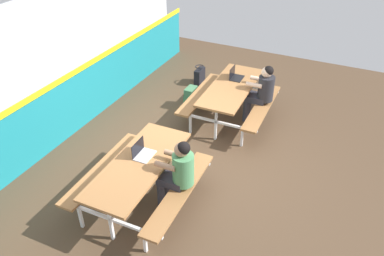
{
  "coord_description": "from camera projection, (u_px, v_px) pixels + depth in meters",
  "views": [
    {
      "loc": [
        -4.73,
        -2.17,
        4.1
      ],
      "look_at": [
        0.0,
        0.09,
        0.55
      ],
      "focal_mm": 35.25,
      "sensor_mm": 36.0,
      "label": 1
    }
  ],
  "objects": [
    {
      "name": "accent_backdrop",
      "position": [
        74.0,
        64.0,
        6.78
      ],
      "size": [
        8.0,
        0.14,
        2.6
      ],
      "color": "teal",
      "rests_on": "ground"
    },
    {
      "name": "picnic_table_right",
      "position": [
        231.0,
        94.0,
        7.27
      ],
      "size": [
        1.93,
        1.6,
        0.74
      ],
      "color": "#9E6B3D",
      "rests_on": "ground"
    },
    {
      "name": "student_nearer",
      "position": [
        178.0,
        170.0,
        5.19
      ],
      "size": [
        0.37,
        0.53,
        1.21
      ],
      "color": "#2D2D38",
      "rests_on": "ground"
    },
    {
      "name": "backpack_dark",
      "position": [
        190.0,
        97.0,
        7.88
      ],
      "size": [
        0.3,
        0.22,
        0.44
      ],
      "color": "#3F724C",
      "rests_on": "ground"
    },
    {
      "name": "laptop_silver",
      "position": [
        142.0,
        153.0,
        5.39
      ],
      "size": [
        0.33,
        0.23,
        0.22
      ],
      "color": "silver",
      "rests_on": "picnic_table_left"
    },
    {
      "name": "picnic_table_left",
      "position": [
        140.0,
        172.0,
        5.37
      ],
      "size": [
        1.93,
        1.6,
        0.74
      ],
      "color": "#9E6B3D",
      "rests_on": "ground"
    },
    {
      "name": "ground_plane",
      "position": [
        197.0,
        156.0,
        6.61
      ],
      "size": [
        10.0,
        10.0,
        0.02
      ],
      "primitive_type": "cube",
      "color": "#4C3826"
    },
    {
      "name": "student_further",
      "position": [
        262.0,
        90.0,
        7.12
      ],
      "size": [
        0.37,
        0.53,
        1.21
      ],
      "color": "#2D2D38",
      "rests_on": "ground"
    },
    {
      "name": "tote_bag_bright",
      "position": [
        200.0,
        76.0,
        8.77
      ],
      "size": [
        0.34,
        0.21,
        0.43
      ],
      "color": "black",
      "rests_on": "ground"
    },
    {
      "name": "laptop_dark",
      "position": [
        235.0,
        76.0,
        7.43
      ],
      "size": [
        0.33,
        0.23,
        0.22
      ],
      "color": "black",
      "rests_on": "picnic_table_right"
    }
  ]
}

